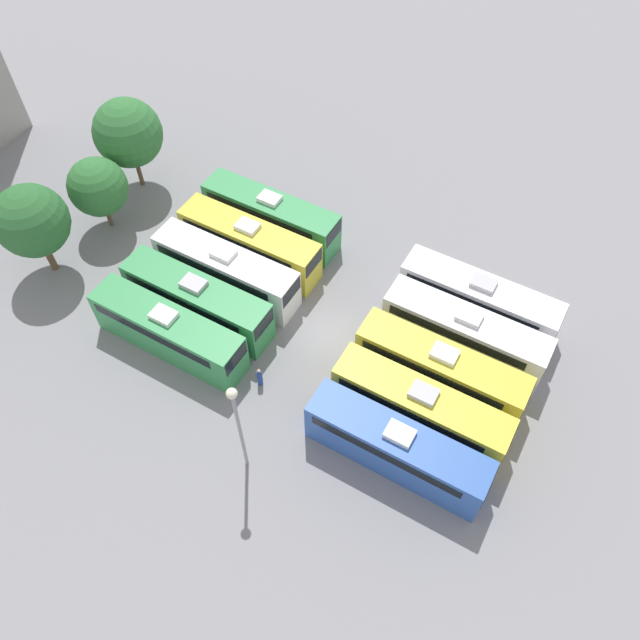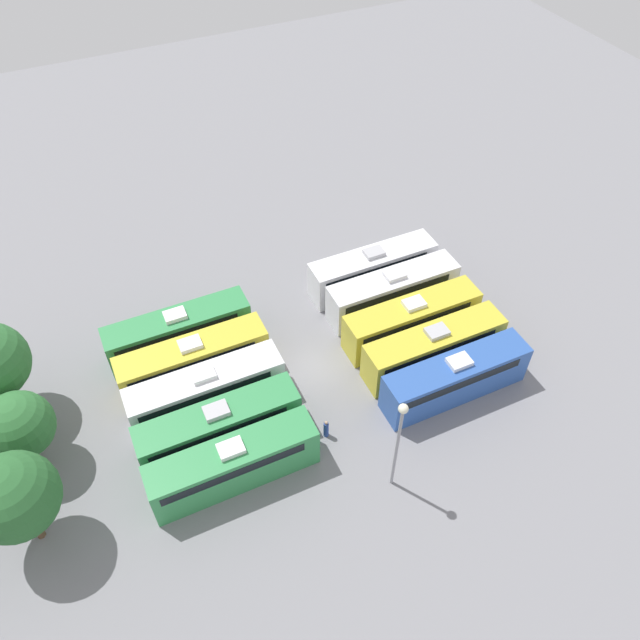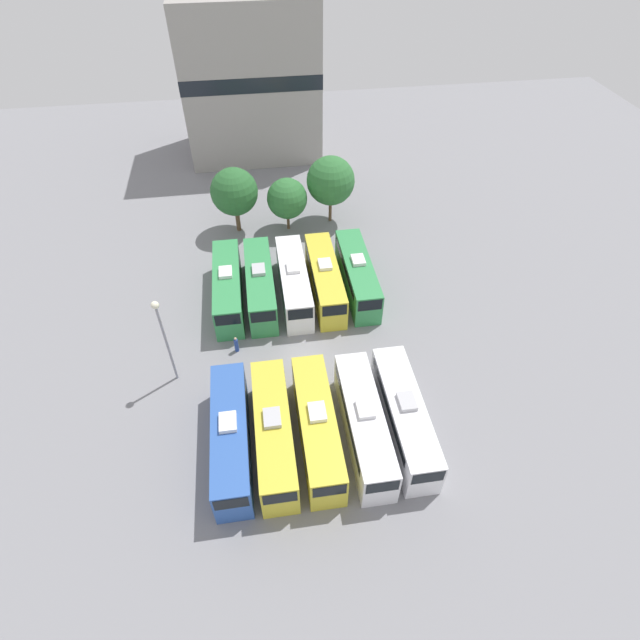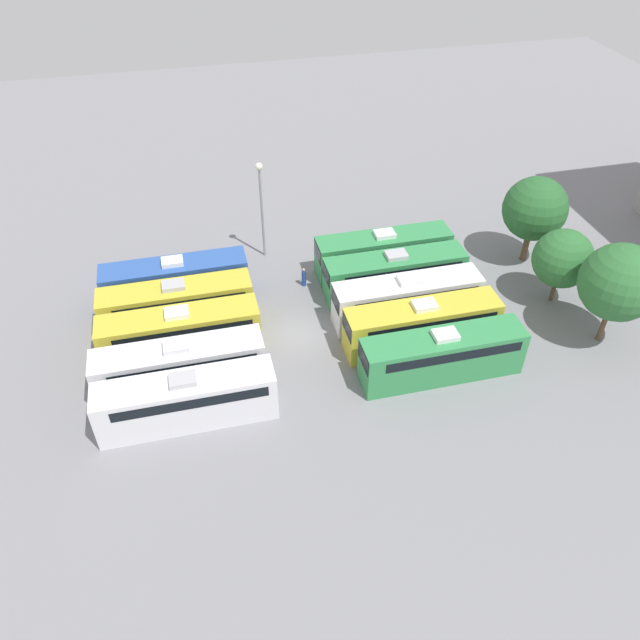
% 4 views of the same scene
% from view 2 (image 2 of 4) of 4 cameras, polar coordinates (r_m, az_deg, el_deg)
% --- Properties ---
extents(ground_plane, '(123.92, 123.92, 0.00)m').
position_cam_2_polar(ground_plane, '(47.31, -0.57, -4.42)').
color(ground_plane, gray).
extents(bus_0, '(2.54, 10.97, 3.70)m').
position_cam_2_polar(bus_0, '(45.46, 12.25, -5.11)').
color(bus_0, '#2D56A8').
rests_on(bus_0, ground_plane).
extents(bus_1, '(2.54, 10.97, 3.70)m').
position_cam_2_polar(bus_1, '(46.98, 10.33, -2.45)').
color(bus_1, gold).
rests_on(bus_1, ground_plane).
extents(bus_2, '(2.54, 10.97, 3.70)m').
position_cam_2_polar(bus_2, '(48.67, 8.35, 0.08)').
color(bus_2, gold).
rests_on(bus_2, ground_plane).
extents(bus_3, '(2.54, 10.97, 3.70)m').
position_cam_2_polar(bus_3, '(50.74, 6.65, 2.70)').
color(bus_3, silver).
rests_on(bus_3, ground_plane).
extents(bus_4, '(2.54, 10.97, 3.70)m').
position_cam_2_polar(bus_4, '(52.58, 4.81, 4.75)').
color(bus_4, white).
rests_on(bus_4, ground_plane).
extents(bus_5, '(2.54, 10.97, 3.70)m').
position_cam_2_polar(bus_5, '(40.89, -7.95, -12.83)').
color(bus_5, '#338C4C').
rests_on(bus_5, ground_plane).
extents(bus_6, '(2.54, 10.97, 3.70)m').
position_cam_2_polar(bus_6, '(42.55, -9.24, -9.52)').
color(bus_6, '#338C4C').
rests_on(bus_6, ground_plane).
extents(bus_7, '(2.54, 10.97, 3.70)m').
position_cam_2_polar(bus_7, '(44.46, -10.38, -6.29)').
color(bus_7, silver).
rests_on(bus_7, ground_plane).
extents(bus_8, '(2.54, 10.97, 3.70)m').
position_cam_2_polar(bus_8, '(46.38, -11.53, -3.56)').
color(bus_8, gold).
rests_on(bus_8, ground_plane).
extents(bus_9, '(2.54, 10.97, 3.70)m').
position_cam_2_polar(bus_9, '(48.54, -12.83, -0.96)').
color(bus_9, '#338C4C').
rests_on(bus_9, ground_plane).
extents(worker_person, '(0.36, 0.36, 1.62)m').
position_cam_2_polar(worker_person, '(43.18, 0.56, -9.93)').
color(worker_person, navy).
rests_on(worker_person, ground_plane).
extents(light_pole, '(0.60, 0.60, 8.50)m').
position_cam_2_polar(light_pole, '(37.36, 7.25, -10.27)').
color(light_pole, gray).
rests_on(light_pole, ground_plane).
extents(tree_0, '(5.15, 5.15, 7.46)m').
position_cam_2_polar(tree_0, '(39.80, -26.22, -14.32)').
color(tree_0, brown).
rests_on(tree_0, ground_plane).
extents(tree_1, '(4.46, 4.46, 6.11)m').
position_cam_2_polar(tree_1, '(43.84, -25.85, -8.69)').
color(tree_1, brown).
rests_on(tree_1, ground_plane).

